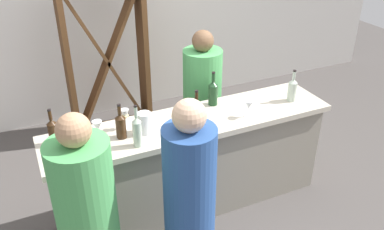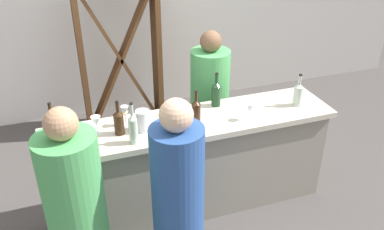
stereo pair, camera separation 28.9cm
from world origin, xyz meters
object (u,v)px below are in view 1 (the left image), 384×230
wine_bottle_center_clear_pale (137,131)px  person_left_guest (190,206)px  wine_bottle_second_right_amber_brown (196,111)px  wine_bottle_far_right_clear_pale (292,89)px  wine_bottle_second_left_amber_brown (121,125)px  wine_bottle_leftmost_amber_brown (53,131)px  wine_bottle_rightmost_olive_green (213,92)px  wine_glass_near_left (249,106)px  wine_rack (107,62)px  water_pitcher (145,123)px  wine_glass_near_right (125,116)px  wine_glass_near_center (97,126)px  person_right_guest (202,104)px  person_center_guest (89,224)px

wine_bottle_center_clear_pale → person_left_guest: size_ratio=0.23×
wine_bottle_second_right_amber_brown → wine_bottle_far_right_clear_pale: size_ratio=0.99×
wine_bottle_second_left_amber_brown → wine_bottle_far_right_clear_pale: size_ratio=0.96×
wine_bottle_leftmost_amber_brown → wine_bottle_rightmost_olive_green: wine_bottle_rightmost_olive_green is taller
wine_glass_near_left → wine_rack: bearing=112.9°
wine_glass_near_left → wine_bottle_second_left_amber_brown: bearing=173.2°
water_pitcher → person_left_guest: size_ratio=0.12×
wine_bottle_leftmost_amber_brown → wine_bottle_second_left_amber_brown: bearing=-13.3°
wine_rack → wine_bottle_far_right_clear_pale: size_ratio=5.98×
wine_bottle_leftmost_amber_brown → wine_bottle_center_clear_pale: bearing=-26.5°
wine_bottle_far_right_clear_pale → wine_glass_near_right: wine_bottle_far_right_clear_pale is taller
wine_glass_near_center → person_right_guest: bearing=27.7°
wine_bottle_second_right_amber_brown → wine_glass_near_right: size_ratio=1.70×
wine_bottle_second_left_amber_brown → wine_glass_near_left: size_ratio=1.93×
wine_bottle_second_right_amber_brown → wine_rack: bearing=100.6°
wine_bottle_second_right_amber_brown → wine_glass_near_right: bearing=164.6°
wine_bottle_far_right_clear_pale → person_right_guest: size_ratio=0.21×
person_left_guest → wine_bottle_center_clear_pale: bearing=31.2°
wine_bottle_second_left_amber_brown → wine_bottle_center_clear_pale: wine_bottle_center_clear_pale is taller
wine_rack → wine_bottle_far_right_clear_pale: 2.12m
wine_glass_near_right → water_pitcher: bearing=-47.5°
wine_bottle_leftmost_amber_brown → wine_bottle_far_right_clear_pale: bearing=-4.1°
wine_bottle_second_left_amber_brown → wine_glass_near_center: size_ratio=1.86×
wine_glass_near_right → wine_bottle_second_left_amber_brown: bearing=-121.2°
wine_bottle_second_right_amber_brown → wine_glass_near_center: wine_bottle_second_right_amber_brown is taller
wine_bottle_far_right_clear_pale → wine_glass_near_center: wine_bottle_far_right_clear_pale is taller
wine_glass_near_right → person_left_guest: size_ratio=0.11×
wine_glass_near_left → person_right_guest: bearing=92.5°
wine_bottle_far_right_clear_pale → wine_bottle_rightmost_olive_green: bearing=161.4°
wine_bottle_center_clear_pale → person_left_guest: 0.67m
wine_glass_near_left → wine_bottle_leftmost_amber_brown: bearing=171.1°
water_pitcher → wine_bottle_center_clear_pale: bearing=-124.8°
wine_bottle_far_right_clear_pale → person_right_guest: (-0.55, 0.71, -0.37)m
wine_rack → wine_bottle_second_left_amber_brown: wine_rack is taller
wine_bottle_second_right_amber_brown → water_pitcher: (-0.44, 0.03, -0.02)m
person_right_guest → wine_rack: bearing=-125.4°
wine_bottle_second_right_amber_brown → wine_bottle_far_right_clear_pale: wine_bottle_far_right_clear_pale is taller
wine_glass_near_left → wine_glass_near_center: wine_glass_near_center is taller
wine_bottle_far_right_clear_pale → wine_glass_near_right: bearing=174.3°
water_pitcher → wine_rack: bearing=85.9°
wine_bottle_rightmost_olive_green → person_left_guest: 1.16m
wine_bottle_second_left_amber_brown → wine_bottle_center_clear_pale: bearing=-64.6°
wine_bottle_center_clear_pale → person_right_guest: size_ratio=0.24×
wine_bottle_center_clear_pale → wine_bottle_far_right_clear_pale: 1.50m
wine_bottle_rightmost_olive_green → wine_glass_near_right: bearing=-174.4°
water_pitcher → person_left_guest: (0.07, -0.70, -0.30)m
wine_bottle_leftmost_amber_brown → wine_glass_near_left: wine_bottle_leftmost_amber_brown is taller
person_left_guest → wine_glass_near_left: bearing=-40.8°
wine_bottle_second_left_amber_brown → person_right_guest: (1.03, 0.68, -0.37)m
wine_bottle_leftmost_amber_brown → person_center_guest: person_center_guest is taller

